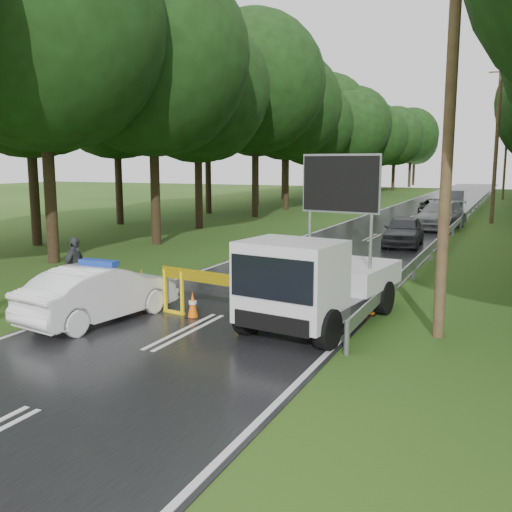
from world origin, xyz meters
The scene contains 20 objects.
ground centered at (0.00, 0.00, 0.00)m, with size 160.00×160.00×0.00m, color #1C4714.
road centered at (0.00, 30.00, 0.01)m, with size 7.00×140.00×0.02m, color black.
guardrail centered at (3.70, 29.67, 0.55)m, with size 0.12×60.06×0.70m.
utility_pole_near centered at (5.20, 2.00, 5.06)m, with size 1.40×0.24×10.00m.
utility_pole_mid centered at (5.20, 28.00, 5.06)m, with size 1.40×0.24×10.00m.
utility_pole_far centered at (5.20, 54.00, 5.06)m, with size 1.40×0.24×10.00m.
police_sedan centered at (-2.36, -0.06, 0.67)m, with size 2.04×4.25×1.48m.
work_truck centered at (2.49, 1.65, 1.07)m, with size 2.80×5.17×3.93m.
barrier centered at (0.03, 1.00, 0.91)m, with size 2.90×0.54×1.21m.
officer centered at (0.28, 2.52, 0.88)m, with size 0.64×0.42×1.76m, color yellow.
civilian centered at (1.11, 1.85, 0.81)m, with size 0.79×0.61×1.62m, color #1C28B6.
bystander_mid centered at (-4.53, 1.50, 0.87)m, with size 1.02×0.42×1.74m, color #3D4044.
queue_car_first centered at (1.93, 15.90, 0.69)m, with size 1.62×4.03×1.37m, color #46484F.
queue_car_second centered at (2.58, 23.72, 0.77)m, with size 2.16×5.32×1.54m, color #A1A4A9.
queue_car_third centered at (1.56, 29.72, 0.67)m, with size 2.22×4.82×1.34m, color black.
queue_car_fourth centered at (1.79, 38.96, 0.75)m, with size 1.59×4.57×1.51m, color #45494D.
cone_center centered at (-0.47, 1.07, 0.32)m, with size 0.31×0.31×0.66m.
cone_far centered at (0.48, 4.16, 0.36)m, with size 0.35×0.35×0.74m.
cone_left_mid centered at (-3.36, 3.00, 0.34)m, with size 0.33×0.33×0.70m.
cone_right centered at (3.38, 3.20, 0.40)m, with size 0.39×0.39×0.82m.
Camera 1 is at (6.58, -10.61, 3.76)m, focal length 40.00 mm.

